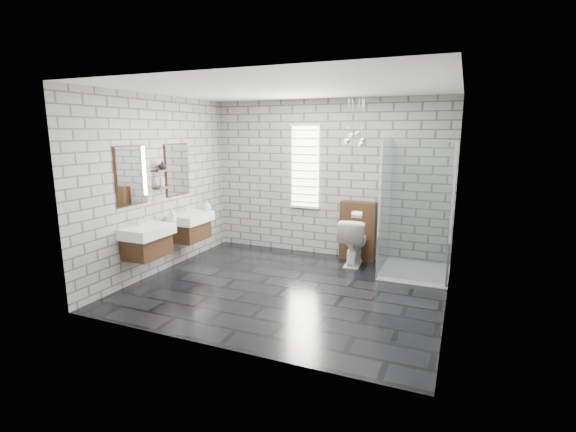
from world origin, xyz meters
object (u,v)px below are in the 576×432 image
Objects in this scene: vanity_left at (145,232)px; toilet at (354,241)px; shower_enclosure at (409,243)px; cistern_panel at (358,231)px; vanity_right at (189,219)px.

vanity_left reaches higher than toilet.
toilet is at bearing 163.50° from shower_enclosure.
cistern_panel is 1.30× the size of toilet.
shower_enclosure reaches higher than toilet.
vanity_left is at bearing -152.13° from shower_enclosure.
toilet is at bearing 22.68° from vanity_right.
vanity_left is 1.00× the size of vanity_right.
shower_enclosure is 2.65× the size of toilet.
shower_enclosure is at bearing 12.90° from vanity_right.
shower_enclosure is (0.90, -0.52, 0.00)m from cistern_panel.
shower_enclosure reaches higher than vanity_left.
toilet is (2.51, 2.07, -0.37)m from vanity_left.
vanity_right is at bearing 90.00° from vanity_left.
vanity_left is 1.57× the size of cistern_panel.
toilet is at bearing -90.00° from cistern_panel.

